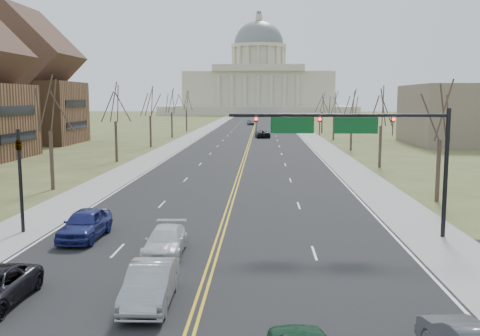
# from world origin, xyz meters

# --- Properties ---
(road) EXTENTS (20.00, 380.00, 0.01)m
(road) POSITION_xyz_m (0.00, 110.00, 0.01)
(road) COLOR black
(road) RESTS_ON ground
(cross_road) EXTENTS (120.00, 14.00, 0.01)m
(cross_road) POSITION_xyz_m (0.00, 6.00, 0.01)
(cross_road) COLOR black
(cross_road) RESTS_ON ground
(sidewalk_left) EXTENTS (4.00, 380.00, 0.03)m
(sidewalk_left) POSITION_xyz_m (-12.00, 110.00, 0.01)
(sidewalk_left) COLOR gray
(sidewalk_left) RESTS_ON ground
(sidewalk_right) EXTENTS (4.00, 380.00, 0.03)m
(sidewalk_right) POSITION_xyz_m (12.00, 110.00, 0.01)
(sidewalk_right) COLOR gray
(sidewalk_right) RESTS_ON ground
(center_line) EXTENTS (0.42, 380.00, 0.01)m
(center_line) POSITION_xyz_m (0.00, 110.00, 0.01)
(center_line) COLOR gold
(center_line) RESTS_ON road
(edge_line_left) EXTENTS (0.15, 380.00, 0.01)m
(edge_line_left) POSITION_xyz_m (-9.80, 110.00, 0.01)
(edge_line_left) COLOR silver
(edge_line_left) RESTS_ON road
(edge_line_right) EXTENTS (0.15, 380.00, 0.01)m
(edge_line_right) POSITION_xyz_m (9.80, 110.00, 0.01)
(edge_line_right) COLOR silver
(edge_line_right) RESTS_ON road
(capitol) EXTENTS (90.00, 60.00, 50.00)m
(capitol) POSITION_xyz_m (0.00, 249.91, 14.20)
(capitol) COLOR #BFB59F
(capitol) RESTS_ON ground
(signal_mast) EXTENTS (12.12, 0.44, 7.20)m
(signal_mast) POSITION_xyz_m (7.45, 13.50, 5.76)
(signal_mast) COLOR black
(signal_mast) RESTS_ON ground
(signal_left) EXTENTS (0.32, 0.36, 6.00)m
(signal_left) POSITION_xyz_m (-11.50, 13.50, 3.71)
(signal_left) COLOR black
(signal_left) RESTS_ON ground
(tree_r_0) EXTENTS (3.74, 3.74, 8.50)m
(tree_r_0) POSITION_xyz_m (15.50, 24.00, 6.55)
(tree_r_0) COLOR #372820
(tree_r_0) RESTS_ON ground
(tree_l_0) EXTENTS (3.96, 3.96, 9.00)m
(tree_l_0) POSITION_xyz_m (-15.50, 28.00, 6.94)
(tree_l_0) COLOR #372820
(tree_l_0) RESTS_ON ground
(tree_r_1) EXTENTS (3.74, 3.74, 8.50)m
(tree_r_1) POSITION_xyz_m (15.50, 44.00, 6.55)
(tree_r_1) COLOR #372820
(tree_r_1) RESTS_ON ground
(tree_l_1) EXTENTS (3.96, 3.96, 9.00)m
(tree_l_1) POSITION_xyz_m (-15.50, 48.00, 6.94)
(tree_l_1) COLOR #372820
(tree_l_1) RESTS_ON ground
(tree_r_2) EXTENTS (3.74, 3.74, 8.50)m
(tree_r_2) POSITION_xyz_m (15.50, 64.00, 6.55)
(tree_r_2) COLOR #372820
(tree_r_2) RESTS_ON ground
(tree_l_2) EXTENTS (3.96, 3.96, 9.00)m
(tree_l_2) POSITION_xyz_m (-15.50, 68.00, 6.94)
(tree_l_2) COLOR #372820
(tree_l_2) RESTS_ON ground
(tree_r_3) EXTENTS (3.74, 3.74, 8.50)m
(tree_r_3) POSITION_xyz_m (15.50, 84.00, 6.55)
(tree_r_3) COLOR #372820
(tree_r_3) RESTS_ON ground
(tree_l_3) EXTENTS (3.96, 3.96, 9.00)m
(tree_l_3) POSITION_xyz_m (-15.50, 88.00, 6.94)
(tree_l_3) COLOR #372820
(tree_l_3) RESTS_ON ground
(tree_r_4) EXTENTS (3.74, 3.74, 8.50)m
(tree_r_4) POSITION_xyz_m (15.50, 104.00, 6.55)
(tree_r_4) COLOR #372820
(tree_r_4) RESTS_ON ground
(tree_l_4) EXTENTS (3.96, 3.96, 9.00)m
(tree_l_4) POSITION_xyz_m (-15.50, 108.00, 6.94)
(tree_l_4) COLOR #372820
(tree_l_4) RESTS_ON ground
(bldg_left_far) EXTENTS (17.10, 14.28, 23.25)m
(bldg_left_far) POSITION_xyz_m (-38.00, 74.00, 9.54)
(bldg_left_far) COLOR brown
(bldg_left_far) RESTS_ON ground
(car_sb_inner_lead) EXTENTS (1.75, 4.68, 1.53)m
(car_sb_inner_lead) POSITION_xyz_m (-1.82, 3.03, 0.78)
(car_sb_inner_lead) COLOR gray
(car_sb_inner_lead) RESTS_ON road
(car_sb_inner_second) EXTENTS (1.99, 4.66, 1.34)m
(car_sb_inner_second) POSITION_xyz_m (-2.43, 9.46, 0.68)
(car_sb_inner_second) COLOR silver
(car_sb_inner_second) RESTS_ON road
(car_sb_outer_second) EXTENTS (2.07, 4.89, 1.65)m
(car_sb_outer_second) POSITION_xyz_m (-7.42, 12.27, 0.84)
(car_sb_outer_second) COLOR navy
(car_sb_outer_second) RESTS_ON road
(car_far_nb) EXTENTS (3.21, 5.76, 1.52)m
(car_far_nb) POSITION_xyz_m (2.27, 89.06, 0.77)
(car_far_nb) COLOR black
(car_far_nb) RESTS_ON road
(car_far_sb) EXTENTS (2.33, 4.68, 1.53)m
(car_far_sb) POSITION_xyz_m (-1.30, 139.24, 0.78)
(car_far_sb) COLOR #4E5056
(car_far_sb) RESTS_ON road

